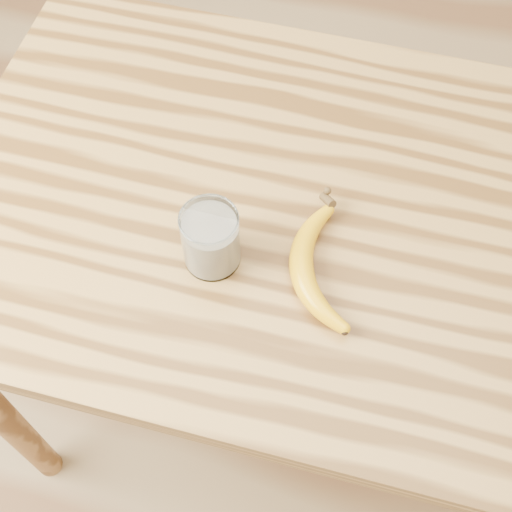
# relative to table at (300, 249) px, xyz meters

# --- Properties ---
(table) EXTENTS (1.20, 0.80, 0.90)m
(table) POSITION_rel_table_xyz_m (0.00, 0.00, 0.00)
(table) COLOR olive
(table) RESTS_ON ground
(smoothie_glass) EXTENTS (0.09, 0.09, 0.11)m
(smoothie_glass) POSITION_rel_table_xyz_m (-0.12, -0.13, 0.18)
(smoothie_glass) COLOR white
(smoothie_glass) RESTS_ON table
(banana) EXTENTS (0.20, 0.33, 0.04)m
(banana) POSITION_rel_table_xyz_m (0.02, -0.12, 0.15)
(banana) COLOR #E09E0B
(banana) RESTS_ON table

